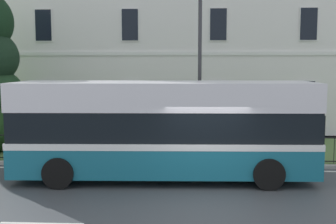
{
  "coord_description": "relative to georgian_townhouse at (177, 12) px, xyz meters",
  "views": [
    {
      "loc": [
        -0.51,
        -11.45,
        3.73
      ],
      "look_at": [
        -1.39,
        5.23,
        1.9
      ],
      "focal_mm": 46.11,
      "sensor_mm": 36.0,
      "label": 1
    }
  ],
  "objects": [
    {
      "name": "iron_verge_railing",
      "position": [
        -0.0,
        -10.38,
        -6.26
      ],
      "size": [
        17.76,
        0.04,
        0.97
      ],
      "color": "black",
      "rests_on": "ground_plane"
    },
    {
      "name": "street_lamp_post",
      "position": [
        1.21,
        -9.73,
        -3.04
      ],
      "size": [
        0.36,
        0.24,
        6.47
      ],
      "color": "#333338",
      "rests_on": "ground_plane"
    },
    {
      "name": "single_decker_bus",
      "position": [
        0.02,
        -12.38,
        -5.21
      ],
      "size": [
        9.72,
        2.96,
        3.18
      ],
      "rotation": [
        0.0,
        0.0,
        0.03
      ],
      "color": "#18667F",
      "rests_on": "ground_plane"
    },
    {
      "name": "georgian_townhouse",
      "position": [
        0.0,
        0.0,
        0.0
      ],
      "size": [
        18.29,
        8.26,
        13.47
      ],
      "color": "white",
      "rests_on": "ground_plane"
    },
    {
      "name": "ground_plane",
      "position": [
        1.38,
        -13.63,
        -6.9
      ],
      "size": [
        60.0,
        56.0,
        0.18
      ],
      "color": "#3F4347"
    }
  ]
}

